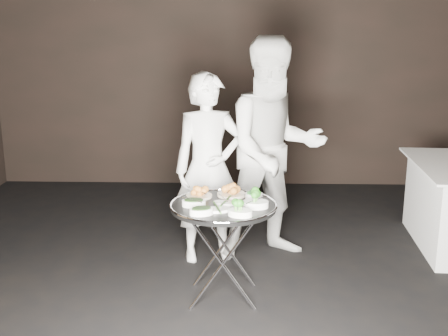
{
  "coord_description": "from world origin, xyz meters",
  "views": [
    {
      "loc": [
        0.0,
        -3.34,
        1.96
      ],
      "look_at": [
        -0.12,
        0.59,
        0.95
      ],
      "focal_mm": 45.0,
      "sensor_mm": 36.0,
      "label": 1
    }
  ],
  "objects_px": {
    "tray_stand": "(223,248)",
    "waiter_right": "(274,150)",
    "waiter_left": "(209,168)",
    "serving_tray": "(223,206)"
  },
  "relations": [
    {
      "from": "waiter_right",
      "to": "serving_tray",
      "type": "bearing_deg",
      "value": -132.55
    },
    {
      "from": "serving_tray",
      "to": "waiter_right",
      "type": "height_order",
      "value": "waiter_right"
    },
    {
      "from": "tray_stand",
      "to": "waiter_left",
      "type": "relative_size",
      "value": 0.44
    },
    {
      "from": "waiter_right",
      "to": "waiter_left",
      "type": "bearing_deg",
      "value": 172.95
    },
    {
      "from": "tray_stand",
      "to": "serving_tray",
      "type": "bearing_deg",
      "value": 116.57
    },
    {
      "from": "tray_stand",
      "to": "waiter_left",
      "type": "height_order",
      "value": "waiter_left"
    },
    {
      "from": "serving_tray",
      "to": "waiter_right",
      "type": "distance_m",
      "value": 0.94
    },
    {
      "from": "tray_stand",
      "to": "waiter_right",
      "type": "relative_size",
      "value": 0.37
    },
    {
      "from": "tray_stand",
      "to": "serving_tray",
      "type": "distance_m",
      "value": 0.32
    },
    {
      "from": "serving_tray",
      "to": "tray_stand",
      "type": "bearing_deg",
      "value": -63.43
    }
  ]
}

